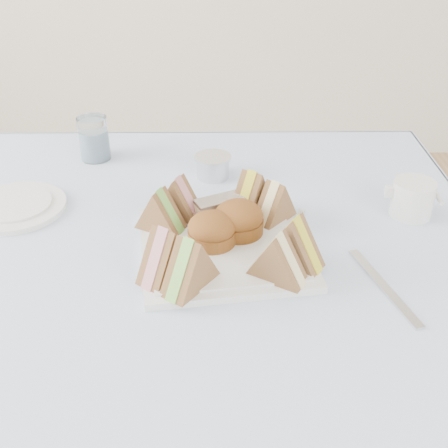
{
  "coord_description": "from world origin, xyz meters",
  "views": [
    {
      "loc": [
        0.06,
        -0.7,
        1.25
      ],
      "look_at": [
        0.07,
        0.03,
        0.8
      ],
      "focal_mm": 45.0,
      "sensor_mm": 36.0,
      "label": 1
    }
  ],
  "objects_px": {
    "creamer_jug": "(413,199)",
    "serving_plate": "(224,248)",
    "table": "(188,422)",
    "water_glass": "(94,138)"
  },
  "relations": [
    {
      "from": "creamer_jug",
      "to": "serving_plate",
      "type": "bearing_deg",
      "value": -158.11
    },
    {
      "from": "table",
      "to": "serving_plate",
      "type": "relative_size",
      "value": 3.48
    },
    {
      "from": "table",
      "to": "creamer_jug",
      "type": "xyz_separation_m",
      "value": [
        0.4,
        0.14,
        0.41
      ]
    },
    {
      "from": "serving_plate",
      "to": "water_glass",
      "type": "bearing_deg",
      "value": 119.54
    },
    {
      "from": "creamer_jug",
      "to": "table",
      "type": "bearing_deg",
      "value": -157.35
    },
    {
      "from": "serving_plate",
      "to": "creamer_jug",
      "type": "distance_m",
      "value": 0.35
    },
    {
      "from": "table",
      "to": "water_glass",
      "type": "bearing_deg",
      "value": 117.77
    },
    {
      "from": "water_glass",
      "to": "serving_plate",
      "type": "bearing_deg",
      "value": -52.4
    },
    {
      "from": "serving_plate",
      "to": "creamer_jug",
      "type": "height_order",
      "value": "creamer_jug"
    },
    {
      "from": "table",
      "to": "serving_plate",
      "type": "distance_m",
      "value": 0.39
    }
  ]
}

